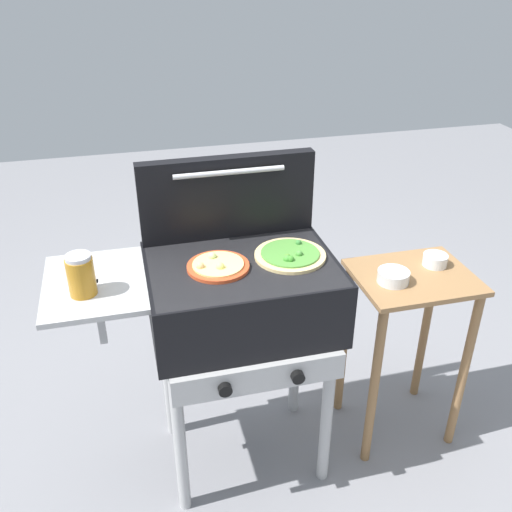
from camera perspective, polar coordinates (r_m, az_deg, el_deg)
The scene contains 9 objects.
ground_plane at distance 2.47m, azimuth -1.19°, elevation -19.18°, with size 8.00×8.00×0.00m, color gray.
grill at distance 1.96m, azimuth -1.79°, elevation -4.47°, with size 0.96×0.53×0.90m.
grill_lid_open at distance 2.01m, azimuth -2.89°, elevation 5.98°, with size 0.63×0.08×0.30m.
pizza_cheese at distance 1.86m, azimuth -3.90°, elevation -0.98°, with size 0.21×0.21×0.04m.
pizza_veggie at distance 1.92m, azimuth 3.51°, elevation 0.06°, with size 0.24×0.24×0.03m.
sauce_jar at distance 1.78m, azimuth -17.27°, elevation -1.85°, with size 0.08×0.08×0.13m.
prep_table at distance 2.30m, azimuth 14.99°, elevation -6.48°, with size 0.44×0.36×0.76m.
topping_bowl_near at distance 2.11m, azimuth 13.69°, elevation -2.07°, with size 0.12×0.12×0.04m.
topping_bowl_far at distance 2.26m, azimuth 17.64°, elevation -0.42°, with size 0.09×0.09×0.04m.
Camera 1 is at (-0.36, -1.60, 1.84)m, focal length 39.58 mm.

